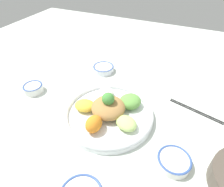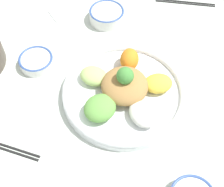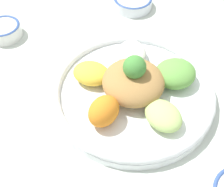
{
  "view_description": "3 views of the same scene",
  "coord_description": "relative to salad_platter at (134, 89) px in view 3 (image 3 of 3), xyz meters",
  "views": [
    {
      "loc": [
        0.45,
        0.24,
        0.55
      ],
      "look_at": [
        -0.07,
        0.01,
        0.08
      ],
      "focal_mm": 30.0,
      "sensor_mm": 36.0,
      "label": 1
    },
    {
      "loc": [
        -0.53,
        0.02,
        0.75
      ],
      "look_at": [
        -0.05,
        0.05,
        0.05
      ],
      "focal_mm": 50.0,
      "sensor_mm": 36.0,
      "label": 2
    },
    {
      "loc": [
        0.38,
        0.2,
        0.54
      ],
      "look_at": [
        0.02,
        -0.02,
        0.03
      ],
      "focal_mm": 50.0,
      "sensor_mm": 36.0,
      "label": 3
    }
  ],
  "objects": [
    {
      "name": "sauce_bowl_dark",
      "position": [
        -0.29,
        -0.17,
        -0.01
      ],
      "size": [
        0.11,
        0.11,
        0.03
      ],
      "color": "white",
      "rests_on": "ground_plane"
    },
    {
      "name": "ground_plane",
      "position": [
        0.02,
        -0.01,
        -0.03
      ],
      "size": [
        2.4,
        2.4,
        0.0
      ],
      "primitive_type": "plane",
      "color": "silver"
    },
    {
      "name": "salad_platter",
      "position": [
        0.0,
        0.0,
        0.0
      ],
      "size": [
        0.36,
        0.36,
        0.12
      ],
      "color": "white",
      "rests_on": "ground_plane"
    },
    {
      "name": "rice_bowl_blue",
      "position": [
        -0.0,
        -0.39,
        -0.01
      ],
      "size": [
        0.09,
        0.09,
        0.04
      ],
      "color": "white",
      "rests_on": "ground_plane"
    }
  ]
}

